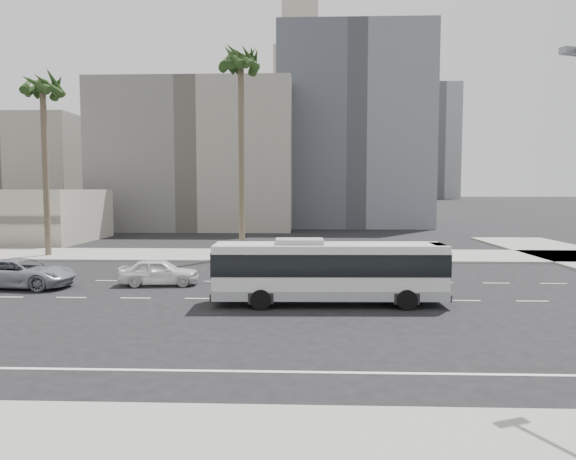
{
  "coord_description": "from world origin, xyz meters",
  "views": [
    {
      "loc": [
        1.89,
        -23.44,
        5.0
      ],
      "look_at": [
        0.89,
        4.0,
        2.87
      ],
      "focal_mm": 32.59,
      "sensor_mm": 36.0,
      "label": 1
    }
  ],
  "objects_px": {
    "car_a": "(159,272)",
    "palm_mid": "(43,90)",
    "palm_near": "(241,66)",
    "city_bus": "(329,270)",
    "car_b": "(21,273)"
  },
  "relations": [
    {
      "from": "car_a",
      "to": "palm_mid",
      "type": "relative_size",
      "value": 0.3
    },
    {
      "from": "palm_near",
      "to": "car_a",
      "type": "bearing_deg",
      "value": -104.63
    },
    {
      "from": "palm_near",
      "to": "city_bus",
      "type": "bearing_deg",
      "value": -69.77
    },
    {
      "from": "car_b",
      "to": "city_bus",
      "type": "bearing_deg",
      "value": -98.73
    },
    {
      "from": "car_a",
      "to": "palm_near",
      "type": "relative_size",
      "value": 0.27
    },
    {
      "from": "city_bus",
      "to": "car_b",
      "type": "relative_size",
      "value": 1.88
    },
    {
      "from": "city_bus",
      "to": "palm_near",
      "type": "bearing_deg",
      "value": 108.54
    },
    {
      "from": "palm_near",
      "to": "palm_mid",
      "type": "xyz_separation_m",
      "value": [
        -14.44,
        -0.26,
        -1.67
      ]
    },
    {
      "from": "car_a",
      "to": "city_bus",
      "type": "bearing_deg",
      "value": -121.77
    },
    {
      "from": "car_a",
      "to": "palm_mid",
      "type": "xyz_separation_m",
      "value": [
        -11.49,
        11.03,
        11.52
      ]
    },
    {
      "from": "city_bus",
      "to": "palm_near",
      "type": "height_order",
      "value": "palm_near"
    },
    {
      "from": "car_a",
      "to": "palm_near",
      "type": "xyz_separation_m",
      "value": [
        2.95,
        11.3,
        13.19
      ]
    },
    {
      "from": "car_a",
      "to": "palm_mid",
      "type": "height_order",
      "value": "palm_mid"
    },
    {
      "from": "car_b",
      "to": "palm_near",
      "type": "distance_m",
      "value": 20.47
    },
    {
      "from": "car_a",
      "to": "car_b",
      "type": "relative_size",
      "value": 0.77
    }
  ]
}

